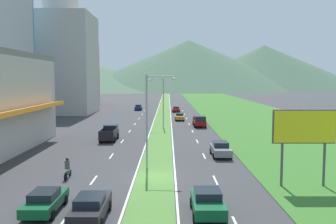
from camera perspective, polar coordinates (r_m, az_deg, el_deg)
ground_plane at (r=32.04m, az=-1.96°, el=-10.12°), size 600.00×600.00×0.00m
grass_median at (r=91.28m, az=-0.62°, el=-0.13°), size 3.20×240.00×0.06m
grass_verge_right at (r=93.33m, az=12.13°, el=-0.13°), size 24.00×240.00×0.06m
lane_dash_left_2 at (r=31.81m, az=-11.39°, el=-10.33°), size 0.16×2.80×0.01m
lane_dash_left_3 at (r=40.97m, az=-8.72°, el=-6.79°), size 0.16×2.80×0.01m
lane_dash_left_4 at (r=50.28m, az=-7.05°, el=-4.54°), size 0.16×2.80×0.01m
lane_dash_left_5 at (r=59.67m, az=-5.91°, el=-3.00°), size 0.16×2.80×0.01m
lane_dash_left_6 at (r=69.12m, az=-5.08°, el=-1.87°), size 0.16×2.80×0.01m
lane_dash_left_7 at (r=78.59m, az=-4.45°, el=-1.02°), size 0.16×2.80×0.01m
lane_dash_left_8 at (r=88.09m, az=-3.96°, el=-0.35°), size 0.16×2.80×0.01m
lane_dash_left_9 at (r=97.60m, az=-3.57°, el=0.19°), size 0.16×2.80×0.01m
lane_dash_right_2 at (r=31.44m, az=7.47°, el=-10.45°), size 0.16×2.80×0.01m
lane_dash_right_3 at (r=40.68m, az=5.73°, el=-6.84°), size 0.16×2.80×0.01m
lane_dash_right_4 at (r=50.05m, az=4.66°, el=-4.56°), size 0.16×2.80×0.01m
lane_dash_right_5 at (r=59.48m, az=3.93°, el=-3.01°), size 0.16×2.80×0.01m
lane_dash_right_6 at (r=68.95m, az=3.40°, el=-1.88°), size 0.16×2.80×0.01m
lane_dash_right_7 at (r=78.44m, az=2.99°, el=-1.02°), size 0.16×2.80×0.01m
lane_dash_right_8 at (r=87.95m, az=2.68°, el=-0.35°), size 0.16×2.80×0.01m
lane_dash_right_9 at (r=97.48m, az=2.43°, el=0.19°), size 0.16×2.80×0.01m
edge_line_median_left at (r=91.32m, az=-1.71°, el=-0.14°), size 0.16×240.00×0.01m
edge_line_median_right at (r=91.28m, az=0.48°, el=-0.14°), size 0.16×240.00×0.01m
domed_building at (r=94.48m, az=-16.11°, el=8.37°), size 15.35×15.35×33.91m
midrise_colored at (r=122.52m, az=-14.76°, el=5.58°), size 15.49×15.49×19.40m
hill_far_left at (r=321.13m, az=-11.62°, el=5.35°), size 220.43×220.43×20.25m
hill_far_center at (r=309.13m, az=3.34°, el=7.36°), size 190.66×190.66×40.71m
hill_far_right at (r=329.32m, az=14.79°, el=6.77°), size 166.02×166.02×37.37m
street_lamp_near at (r=33.99m, az=-2.72°, el=-0.51°), size 2.82×0.42×8.82m
street_lamp_mid at (r=63.00m, az=-0.90°, el=1.99°), size 2.60×0.41×8.61m
billboard_roadside at (r=30.32m, az=20.54°, el=-2.67°), size 4.94×0.28×6.08m
car_0 at (r=40.68m, az=8.27°, el=-5.72°), size 2.00×4.59×1.59m
car_1 at (r=23.72m, az=6.27°, el=-13.74°), size 2.04×4.27×1.51m
car_2 at (r=93.88m, az=1.36°, el=0.44°), size 1.93×4.21×1.38m
car_3 at (r=23.20m, az=-11.86°, el=-14.23°), size 1.97×4.78×1.52m
car_4 at (r=25.17m, az=-18.47°, el=-12.95°), size 1.94×4.57×1.43m
car_5 at (r=75.24m, az=1.89°, el=-0.71°), size 1.89×4.72×1.45m
car_6 at (r=99.50m, az=-4.54°, el=0.73°), size 1.86×4.09×1.54m
pickup_truck_0 at (r=65.20m, az=5.01°, el=-1.43°), size 2.18×5.40×2.00m
pickup_truck_1 at (r=51.38m, az=-8.99°, el=-3.25°), size 2.18×5.40×2.00m
motorcycle_rider at (r=32.66m, az=-15.26°, el=-8.66°), size 0.36×2.00×1.80m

